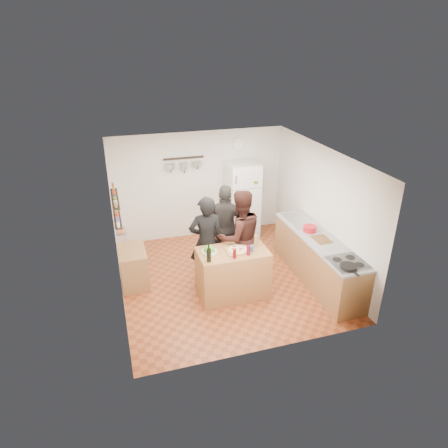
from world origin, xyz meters
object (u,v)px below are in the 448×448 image
object	(u,v)px
prep_island	(233,273)
person_left	(206,241)
person_center	(240,237)
counter_run	(317,259)
red_bowl	(310,229)
wine_bottle	(209,255)
wall_clock	(239,144)
salt_canister	(251,249)
pepper_mill	(256,242)
person_back	(226,228)
side_table	(134,267)
salad_bowl	(209,252)
fridge	(242,200)
skillet	(348,267)

from	to	relation	value
prep_island	person_left	xyz separation A→B (m)	(-0.35, 0.52, 0.44)
person_center	counter_run	distance (m)	1.59
red_bowl	wine_bottle	bearing A→B (deg)	-166.33
person_left	wall_clock	size ratio (longest dim) A/B	5.99
prep_island	salt_canister	bearing A→B (deg)	-21.80
prep_island	pepper_mill	world-z (taller)	pepper_mill
salt_canister	person_left	bearing A→B (deg)	135.60
person_center	counter_run	bearing A→B (deg)	156.45
pepper_mill	person_back	distance (m)	0.99
salt_canister	side_table	size ratio (longest dim) A/B	0.15
salad_bowl	wall_clock	bearing A→B (deg)	61.47
pepper_mill	wall_clock	size ratio (longest dim) A/B	0.64
prep_island	person_back	size ratio (longest dim) A/B	0.70
red_bowl	wall_clock	size ratio (longest dim) A/B	0.87
salad_bowl	person_left	world-z (taller)	person_left
person_center	fridge	distance (m)	1.99
pepper_mill	person_back	world-z (taller)	person_back
side_table	wall_clock	bearing A→B (deg)	32.69
fridge	salt_canister	bearing A→B (deg)	-105.72
counter_run	person_back	bearing A→B (deg)	147.20
pepper_mill	person_back	bearing A→B (deg)	106.03
person_back	red_bowl	size ratio (longest dim) A/B	6.85
red_bowl	person_back	bearing A→B (deg)	155.47
counter_run	side_table	world-z (taller)	counter_run
person_back	side_table	size ratio (longest dim) A/B	2.23
person_back	wall_clock	bearing A→B (deg)	-95.37
salt_canister	person_left	world-z (taller)	person_left
person_back	wall_clock	xyz separation A→B (m)	(0.80, 1.63, 1.26)
wall_clock	red_bowl	bearing A→B (deg)	-73.18
wall_clock	salt_canister	bearing A→B (deg)	-103.91
salad_bowl	wall_clock	world-z (taller)	wall_clock
person_back	wall_clock	size ratio (longest dim) A/B	5.94
person_back	side_table	world-z (taller)	person_back
pepper_mill	person_left	bearing A→B (deg)	149.71
pepper_mill	wall_clock	xyz separation A→B (m)	(0.53, 2.58, 1.14)
prep_island	counter_run	bearing A→B (deg)	-0.14
pepper_mill	prep_island	bearing A→B (deg)	-173.66
red_bowl	person_left	bearing A→B (deg)	174.15
prep_island	person_left	size ratio (longest dim) A/B	0.70
skillet	wall_clock	world-z (taller)	wall_clock
person_center	wine_bottle	bearing A→B (deg)	33.64
person_left	person_center	world-z (taller)	person_center
pepper_mill	salt_canister	distance (m)	0.23
person_back	red_bowl	xyz separation A→B (m)	(1.50, -0.69, 0.08)
salt_canister	counter_run	distance (m)	1.53
wine_bottle	wall_clock	bearing A→B (deg)	62.52
wine_bottle	pepper_mill	distance (m)	0.99
prep_island	salad_bowl	distance (m)	0.64
person_left	skillet	distance (m)	2.57
skillet	wine_bottle	bearing A→B (deg)	157.14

